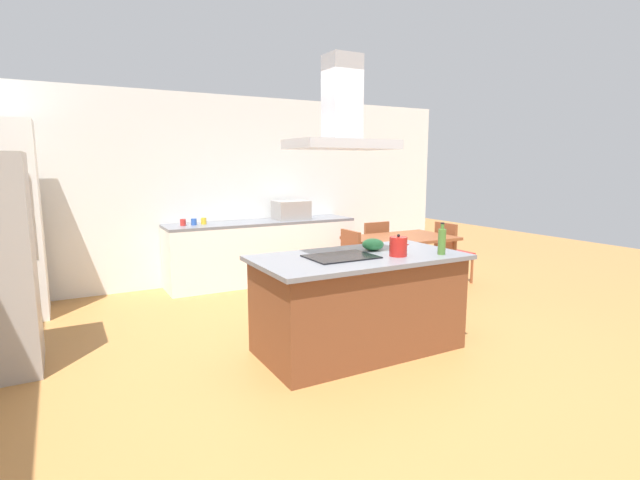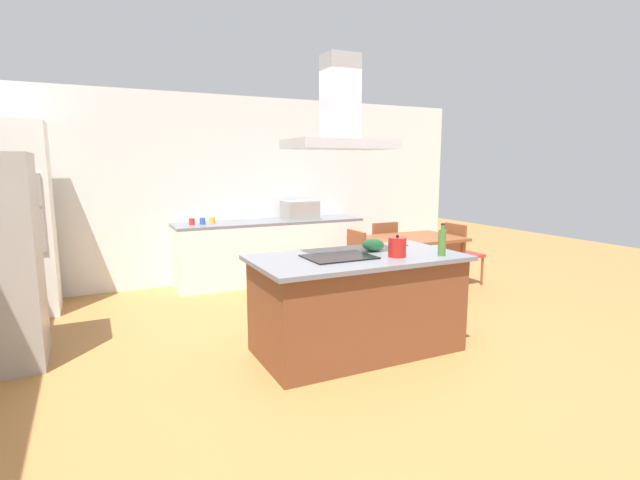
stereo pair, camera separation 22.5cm
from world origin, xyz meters
name	(u,v)px [view 1 (the left image)]	position (x,y,z in m)	size (l,w,h in m)	color
ground	(290,307)	(0.00, 1.50, 0.00)	(16.00, 16.00, 0.00)	#AD753D
wall_back	(239,189)	(0.00, 3.25, 1.35)	(7.20, 0.10, 2.70)	white
kitchen_island	(358,303)	(0.00, 0.00, 0.45)	(1.92, 1.02, 0.90)	brown
cooktop	(341,257)	(-0.19, 0.00, 0.91)	(0.60, 0.44, 0.01)	black
tea_kettle	(398,246)	(0.29, -0.20, 0.99)	(0.21, 0.16, 0.20)	#B21E19
olive_oil_bottle	(442,241)	(0.69, -0.33, 1.03)	(0.07, 0.07, 0.30)	#47722D
mixing_bowl	(373,244)	(0.26, 0.15, 0.96)	(0.21, 0.21, 0.11)	#33934C
back_counter	(263,251)	(0.22, 2.88, 0.45)	(2.79, 0.62, 0.90)	white
countertop_microwave	(291,210)	(0.68, 2.88, 1.04)	(0.50, 0.38, 0.28)	#9E9993
coffee_mug_red	(183,222)	(-0.92, 2.92, 0.95)	(0.08, 0.08, 0.09)	red
coffee_mug_blue	(194,222)	(-0.77, 2.91, 0.95)	(0.08, 0.08, 0.09)	#2D56B2
coffee_mug_yellow	(204,221)	(-0.63, 2.94, 0.95)	(0.08, 0.08, 0.09)	gold
wall_oven_stack	(5,221)	(-2.90, 2.65, 1.10)	(0.70, 0.66, 2.20)	white
dining_table	(401,243)	(1.66, 1.48, 0.67)	(1.40, 0.90, 0.75)	brown
chair_facing_back_wall	(372,247)	(1.66, 2.14, 0.51)	(0.42, 0.42, 0.89)	red
chair_at_left_end	(343,261)	(0.75, 1.48, 0.51)	(0.42, 0.42, 0.89)	red
chair_at_right_end	(450,249)	(2.58, 1.48, 0.51)	(0.42, 0.42, 0.89)	red
range_hood	(342,119)	(-0.19, 0.00, 2.10)	(0.90, 0.55, 0.78)	#ADADB2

